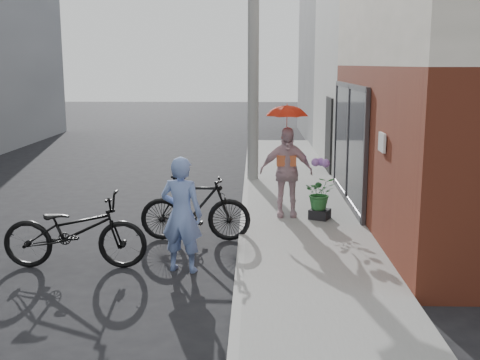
{
  "coord_description": "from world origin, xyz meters",
  "views": [
    {
      "loc": [
        1.16,
        -9.27,
        3.03
      ],
      "look_at": [
        0.9,
        0.73,
        1.1
      ],
      "focal_mm": 45.0,
      "sensor_mm": 36.0,
      "label": 1
    }
  ],
  "objects_px": {
    "utility_pole": "(253,45)",
    "kimono_woman": "(286,172)",
    "bike_left": "(75,231)",
    "planter": "(320,214)",
    "bike_right": "(195,208)",
    "officer": "(182,215)"
  },
  "relations": [
    {
      "from": "utility_pole",
      "to": "officer",
      "type": "relative_size",
      "value": 4.05
    },
    {
      "from": "utility_pole",
      "to": "bike_right",
      "type": "bearing_deg",
      "value": -100.74
    },
    {
      "from": "kimono_woman",
      "to": "bike_left",
      "type": "bearing_deg",
      "value": -140.64
    },
    {
      "from": "utility_pole",
      "to": "bike_left",
      "type": "xyz_separation_m",
      "value": [
        -2.65,
        -6.62,
        -2.93
      ]
    },
    {
      "from": "kimono_woman",
      "to": "planter",
      "type": "xyz_separation_m",
      "value": [
        0.64,
        -0.22,
        -0.78
      ]
    },
    {
      "from": "officer",
      "to": "bike_right",
      "type": "distance_m",
      "value": 1.61
    },
    {
      "from": "kimono_woman",
      "to": "planter",
      "type": "bearing_deg",
      "value": -19.16
    },
    {
      "from": "officer",
      "to": "bike_right",
      "type": "height_order",
      "value": "officer"
    },
    {
      "from": "planter",
      "to": "officer",
      "type": "bearing_deg",
      "value": -130.94
    },
    {
      "from": "bike_right",
      "to": "kimono_woman",
      "type": "height_order",
      "value": "kimono_woman"
    },
    {
      "from": "utility_pole",
      "to": "officer",
      "type": "bearing_deg",
      "value": -98.6
    },
    {
      "from": "utility_pole",
      "to": "kimono_woman",
      "type": "relative_size",
      "value": 4.03
    },
    {
      "from": "bike_left",
      "to": "planter",
      "type": "bearing_deg",
      "value": -58.01
    },
    {
      "from": "bike_left",
      "to": "kimono_woman",
      "type": "height_order",
      "value": "kimono_woman"
    },
    {
      "from": "utility_pole",
      "to": "officer",
      "type": "height_order",
      "value": "utility_pole"
    },
    {
      "from": "bike_left",
      "to": "kimono_woman",
      "type": "distance_m",
      "value": 4.33
    },
    {
      "from": "bike_right",
      "to": "officer",
      "type": "bearing_deg",
      "value": 179.66
    },
    {
      "from": "officer",
      "to": "kimono_woman",
      "type": "xyz_separation_m",
      "value": [
        1.68,
        2.89,
        0.13
      ]
    },
    {
      "from": "planter",
      "to": "utility_pole",
      "type": "bearing_deg",
      "value": 107.75
    },
    {
      "from": "utility_pole",
      "to": "bike_right",
      "type": "xyz_separation_m",
      "value": [
        -0.98,
        -5.15,
        -2.92
      ]
    },
    {
      "from": "utility_pole",
      "to": "bike_right",
      "type": "distance_m",
      "value": 6.0
    },
    {
      "from": "utility_pole",
      "to": "planter",
      "type": "distance_m",
      "value": 5.39
    }
  ]
}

